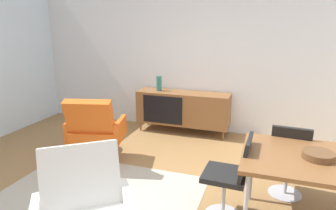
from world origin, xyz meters
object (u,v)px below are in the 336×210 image
(fruit_bowl, at_px, (83,113))
(dining_chair_back_left, at_px, (289,158))
(wooden_bowl_on_table, at_px, (318,155))
(lounge_chair_red, at_px, (95,130))
(side_table_round, at_px, (84,128))
(vase_cobalt, at_px, (159,83))
(dining_chair_near_window, at_px, (231,174))
(sideboard, at_px, (183,108))

(fruit_bowl, bearing_deg, dining_chair_back_left, -8.69)
(wooden_bowl_on_table, distance_m, dining_chair_back_left, 0.66)
(lounge_chair_red, distance_m, side_table_round, 0.58)
(vase_cobalt, height_order, dining_chair_near_window, vase_cobalt)
(wooden_bowl_on_table, distance_m, lounge_chair_red, 2.70)
(dining_chair_back_left, xyz_separation_m, side_table_round, (-2.85, 0.44, -0.15))
(wooden_bowl_on_table, relative_size, lounge_chair_red, 0.27)
(dining_chair_near_window, height_order, side_table_round, dining_chair_near_window)
(vase_cobalt, distance_m, wooden_bowl_on_table, 3.14)
(vase_cobalt, bearing_deg, dining_chair_near_window, -54.52)
(sideboard, distance_m, dining_chair_back_left, 2.30)
(dining_chair_near_window, bearing_deg, dining_chair_back_left, 46.40)
(vase_cobalt, distance_m, dining_chair_back_left, 2.66)
(vase_cobalt, bearing_deg, dining_chair_back_left, -37.74)
(dining_chair_back_left, bearing_deg, lounge_chair_red, 178.16)
(side_table_round, bearing_deg, vase_cobalt, 56.76)
(sideboard, height_order, wooden_bowl_on_table, wooden_bowl_on_table)
(dining_chair_near_window, distance_m, fruit_bowl, 2.53)
(fruit_bowl, bearing_deg, sideboard, 44.06)
(wooden_bowl_on_table, height_order, side_table_round, wooden_bowl_on_table)
(wooden_bowl_on_table, height_order, dining_chair_near_window, dining_chair_near_window)
(dining_chair_back_left, bearing_deg, fruit_bowl, 171.31)
(vase_cobalt, xyz_separation_m, side_table_round, (-0.77, -1.18, -0.53))
(vase_cobalt, distance_m, fruit_bowl, 1.43)
(wooden_bowl_on_table, xyz_separation_m, dining_chair_back_left, (-0.17, 0.57, -0.30))
(dining_chair_back_left, height_order, side_table_round, dining_chair_back_left)
(lounge_chair_red, bearing_deg, dining_chair_back_left, -1.84)
(dining_chair_back_left, relative_size, lounge_chair_red, 0.90)
(dining_chair_back_left, xyz_separation_m, lounge_chair_red, (-2.43, 0.08, -0.00))
(wooden_bowl_on_table, xyz_separation_m, dining_chair_near_window, (-0.71, 0.00, -0.30))
(wooden_bowl_on_table, relative_size, fruit_bowl, 1.30)
(vase_cobalt, relative_size, dining_chair_back_left, 0.30)
(vase_cobalt, bearing_deg, lounge_chair_red, -102.68)
(lounge_chair_red, height_order, fruit_bowl, lounge_chair_red)
(vase_cobalt, relative_size, fruit_bowl, 1.29)
(lounge_chair_red, bearing_deg, dining_chair_near_window, -18.64)
(vase_cobalt, distance_m, dining_chair_near_window, 2.70)
(wooden_bowl_on_table, distance_m, side_table_round, 3.22)
(vase_cobalt, xyz_separation_m, dining_chair_near_window, (1.55, -2.17, -0.38))
(wooden_bowl_on_table, xyz_separation_m, lounge_chair_red, (-2.60, 0.64, -0.30))
(wooden_bowl_on_table, bearing_deg, dining_chair_near_window, 179.66)
(vase_cobalt, xyz_separation_m, dining_chair_back_left, (2.08, -1.61, -0.38))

